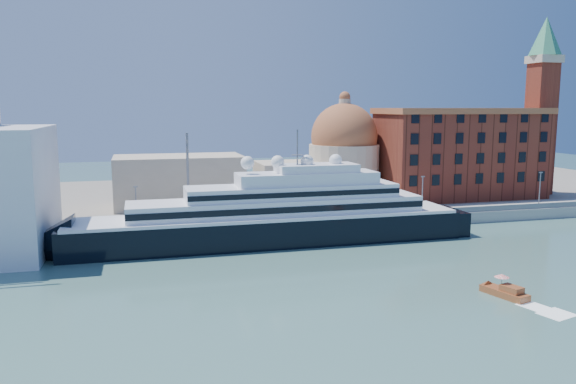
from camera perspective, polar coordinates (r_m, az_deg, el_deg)
name	(u,v)px	position (r m, az deg, el deg)	size (l,w,h in m)	color
ground	(342,276)	(86.68, 5.52, -8.48)	(400.00, 400.00, 0.00)	#3A655F
quay	(285,224)	(117.80, -0.29, -3.24)	(180.00, 10.00, 2.50)	gray
land	(248,196)	(157.20, -4.10, -0.36)	(260.00, 72.00, 2.00)	slate
quay_fence	(291,219)	(113.17, 0.30, -2.77)	(180.00, 0.10, 1.20)	slate
superyacht	(256,222)	(104.78, -3.26, -3.03)	(83.52, 11.58, 24.96)	black
service_barge	(100,251)	(103.20, -18.55, -5.70)	(11.60, 6.58, 2.48)	white
water_taxi	(506,291)	(82.45, 21.23, -9.39)	(3.95, 7.01, 3.16)	brown
warehouse	(460,152)	(153.38, 17.08, 3.87)	(43.00, 19.00, 23.25)	maroon
campanile	(542,95)	(166.99, 24.40, 8.99)	(8.40, 8.40, 47.00)	maroon
church	(286,166)	(140.61, -0.23, 2.68)	(66.00, 18.00, 25.50)	beige
lamp_posts	(226,186)	(112.11, -6.34, 0.56)	(120.80, 2.40, 18.00)	slate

